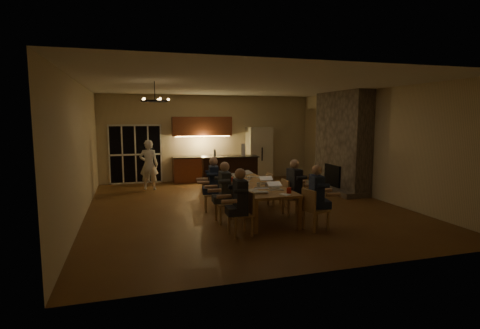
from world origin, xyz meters
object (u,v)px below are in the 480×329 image
dining_table (254,199)px  mug_front (259,185)px  standing_person (149,165)px  laptop_e (234,174)px  redcup_near (289,190)px  laptop_f (250,173)px  redcup_mid (231,180)px  person_right_near (316,197)px  laptop_c (243,180)px  person_right_mid (294,188)px  can_cola (232,174)px  plate_near (275,187)px  laptop_b (276,185)px  chandelier (155,101)px  can_silver (266,186)px  chair_right_near (316,209)px  bar_bottle (215,153)px  mug_back (233,177)px  refrigerator (259,153)px  laptop_a (261,187)px  plate_far (261,177)px  person_left_far (214,184)px  laptop_d (267,179)px  chair_right_mid (293,197)px  chair_left_far (213,194)px  bar_blender (243,150)px  chair_right_far (277,190)px  bar_island (229,172)px  mug_mid (249,178)px  person_left_mid (225,192)px  plate_left (252,191)px  chair_left_near (240,214)px  person_left_near (240,203)px

dining_table → mug_front: size_ratio=32.52×
mug_front → standing_person: bearing=118.0°
laptop_e → redcup_near: 2.40m
laptop_f → redcup_mid: laptop_f is taller
person_right_near → laptop_c: size_ratio=4.31×
person_right_mid → can_cola: person_right_mid is taller
plate_near → laptop_b: bearing=-108.1°
chandelier → redcup_near: size_ratio=5.34×
redcup_mid → can_silver: same height
chair_right_near → laptop_b: laptop_b is taller
redcup_near → bar_bottle: bearing=96.7°
laptop_c → mug_back: size_ratio=3.20×
refrigerator → redcup_mid: 5.13m
laptop_a → plate_far: size_ratio=1.39×
refrigerator → bar_bottle: refrigerator is taller
person_right_mid → mug_back: (-1.16, 1.31, 0.11)m
laptop_f → plate_near: size_ratio=1.31×
person_left_far → laptop_d: (1.19, -0.68, 0.17)m
person_left_far → laptop_c: person_left_far is taller
chair_right_mid → mug_front: size_ratio=8.90×
chair_right_mid → redcup_mid: chair_right_mid is taller
chair_right_mid → plate_far: 1.36m
chair_left_far → person_right_mid: (1.79, -1.03, 0.24)m
refrigerator → chair_left_far: size_ratio=2.25×
bar_bottle → bar_blender: bearing=1.0°
laptop_e → bar_bottle: (0.01, 2.46, 0.34)m
chair_right_far → can_cola: chair_right_far is taller
refrigerator → chandelier: chandelier is taller
laptop_d → redcup_mid: 0.93m
standing_person → mug_back: (2.03, -3.09, -0.03)m
plate_far → chair_left_far: bearing=-168.6°
chair_right_near → chair_right_far: bearing=-12.5°
chandelier → bar_island: bearing=51.2°
mug_mid → can_cola: can_cola is taller
laptop_e → laptop_f: size_ratio=1.00×
person_left_mid → plate_left: (0.53, -0.38, 0.07)m
chair_left_near → plate_near: bearing=122.8°
laptop_c → chair_right_near: bearing=141.9°
chair_left_far → bar_bottle: bar_bottle is taller
refrigerator → mug_back: 4.69m
dining_table → person_left_near: bearing=-117.4°
chair_right_near → chair_right_far: same height
person_left_far → standing_person: 3.63m
mug_back → person_right_near: bearing=-63.5°
chandelier → mug_front: chandelier is taller
chair_right_far → laptop_f: 0.87m
person_left_far → redcup_near: (1.25, -1.87, 0.12)m
laptop_e → dining_table: bearing=105.9°
mug_back → can_cola: can_cola is taller
redcup_mid → plate_near: (0.78, -1.01, -0.05)m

